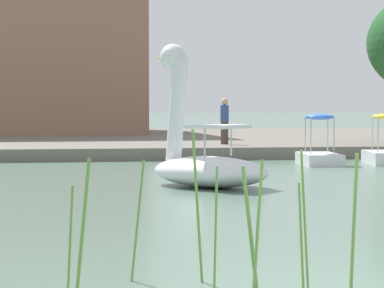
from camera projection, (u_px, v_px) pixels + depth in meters
shore_bank_far at (136, 139)px, 37.40m from camera, size 128.90×25.25×0.43m
swan_boat at (205, 157)px, 16.60m from camera, size 3.20×3.18×3.23m
pedal_boat_blue at (319, 151)px, 23.29m from camera, size 1.29×2.18×1.60m
person_on_path at (225, 119)px, 27.72m from camera, size 0.31×0.31×1.72m
apartment_block at (8, 48)px, 42.10m from camera, size 14.91×13.99×9.52m
reed_clump_foreground at (225, 227)px, 6.89m from camera, size 2.74×1.09×1.54m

